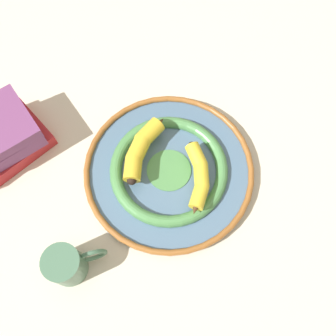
# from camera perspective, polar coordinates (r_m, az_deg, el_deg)

# --- Properties ---
(ground_plane) EXTENTS (2.80, 2.80, 0.00)m
(ground_plane) POSITION_cam_1_polar(r_m,az_deg,el_deg) (0.92, 1.33, -1.82)
(ground_plane) COLOR beige
(decorative_bowl) EXTENTS (0.40, 0.40, 0.04)m
(decorative_bowl) POSITION_cam_1_polar(r_m,az_deg,el_deg) (0.91, 0.00, -0.47)
(decorative_bowl) COLOR slate
(decorative_bowl) RESTS_ON ground_plane
(banana_a) EXTENTS (0.13, 0.14, 0.03)m
(banana_a) POSITION_cam_1_polar(r_m,az_deg,el_deg) (0.87, 4.53, -1.31)
(banana_a) COLOR yellow
(banana_a) RESTS_ON decorative_bowl
(banana_b) EXTENTS (0.09, 0.17, 0.04)m
(banana_b) POSITION_cam_1_polar(r_m,az_deg,el_deg) (0.90, -3.87, 2.93)
(banana_b) COLOR gold
(banana_b) RESTS_ON decorative_bowl
(book_stack) EXTENTS (0.17, 0.19, 0.10)m
(book_stack) POSITION_cam_1_polar(r_m,az_deg,el_deg) (0.99, -23.11, 4.15)
(book_stack) COLOR #AD2328
(book_stack) RESTS_ON ground_plane
(coffee_mug) EXTENTS (0.09, 0.12, 0.09)m
(coffee_mug) POSITION_cam_1_polar(r_m,az_deg,el_deg) (0.85, -14.44, -13.43)
(coffee_mug) COLOR #477056
(coffee_mug) RESTS_ON ground_plane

